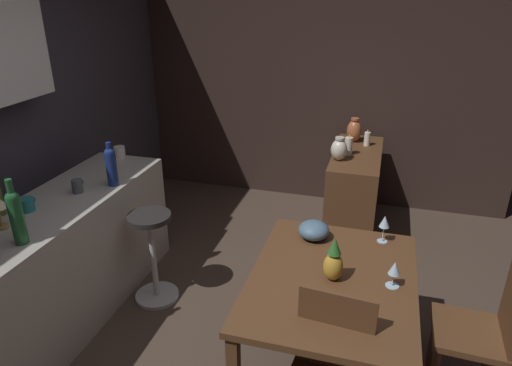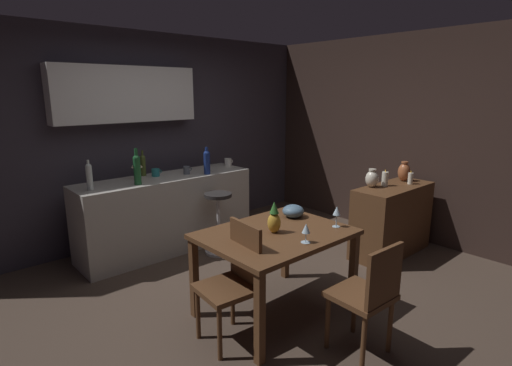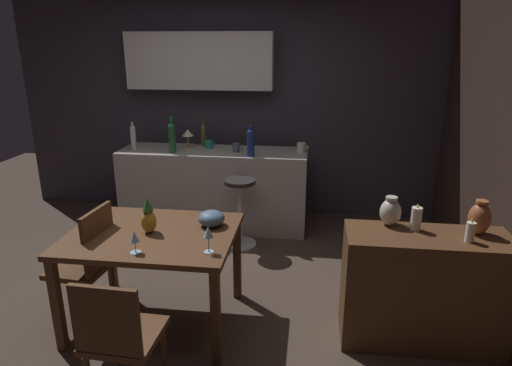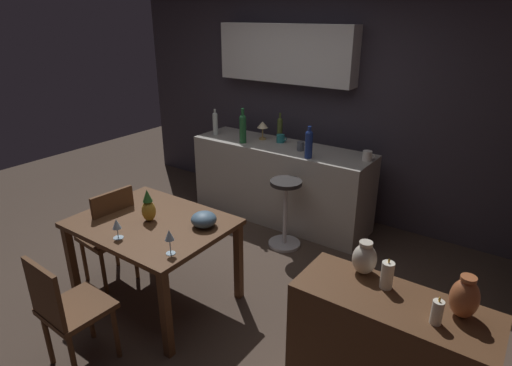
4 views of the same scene
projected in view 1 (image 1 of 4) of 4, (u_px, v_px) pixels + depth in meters
The scene contains 20 objects.
ground_plane at pixel (270, 351), 3.07m from camera, with size 9.00×9.00×0.00m, color #47382D.
wall_side_right at pixel (304, 82), 4.88m from camera, with size 0.10×4.40×2.60m, color #33231E.
dining_table at pixel (332, 290), 2.62m from camera, with size 1.20×0.92×0.74m.
kitchen_counter at pixel (59, 265), 3.21m from camera, with size 2.10×0.60×0.90m, color #B2ADA3.
sideboard_cabinet at pixel (354, 192), 4.43m from camera, with size 1.10×0.44×0.82m, color #56351E.
chair_by_doorway at pixel (483, 330), 2.56m from camera, with size 0.42×0.42×0.87m.
bar_stool at pixel (153, 255), 3.44m from camera, with size 0.34×0.34×0.73m.
wine_glass_left at pixel (384, 223), 2.89m from camera, with size 0.07×0.07×0.18m.
wine_glass_right at pixel (394, 269), 2.47m from camera, with size 0.07×0.07×0.15m.
pineapple_centerpiece at pixel (334, 262), 2.52m from camera, with size 0.11×0.11×0.27m.
fruit_bowl at pixel (314, 230), 2.96m from camera, with size 0.20×0.20×0.12m, color slate.
wine_bottle_cobalt at pixel (111, 165), 3.32m from camera, with size 0.08×0.08×0.33m.
wine_bottle_green at pixel (16, 215), 2.55m from camera, with size 0.08×0.08×0.40m.
cup_slate at pixel (78, 186), 3.24m from camera, with size 0.11×0.08×0.10m.
cup_teal at pixel (27, 205), 2.98m from camera, with size 0.13×0.09×0.09m.
cup_white at pixel (120, 152), 3.89m from camera, with size 0.13×0.09×0.10m.
pillar_candle_tall at pixel (348, 146), 4.18m from camera, with size 0.07×0.07×0.19m.
pillar_candle_short at pixel (367, 139), 4.42m from camera, with size 0.06×0.06×0.16m.
vase_ceramic_ivory at pixel (339, 149), 4.05m from camera, with size 0.15×0.15×0.21m.
vase_copper at pixel (354, 131), 4.52m from camera, with size 0.15×0.15×0.24m.
Camera 1 is at (-2.30, -0.56, 2.26)m, focal length 32.06 mm.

